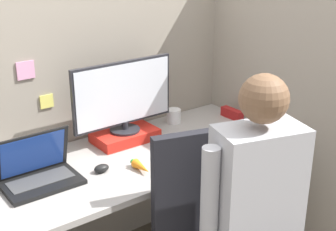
{
  "coord_description": "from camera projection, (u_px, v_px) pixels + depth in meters",
  "views": [
    {
      "loc": [
        -1.17,
        -1.46,
        1.76
      ],
      "look_at": [
        0.06,
        0.17,
        0.97
      ],
      "focal_mm": 50.0,
      "sensor_mm": 36.0,
      "label": 1
    }
  ],
  "objects": [
    {
      "name": "carrot_toy",
      "position": [
        141.0,
        167.0,
        2.19
      ],
      "size": [
        0.05,
        0.14,
        0.05
      ],
      "color": "orange",
      "rests_on": "desk"
    },
    {
      "name": "cubicle_panel_right",
      "position": [
        263.0,
        102.0,
        2.74
      ],
      "size": [
        0.04,
        1.33,
        1.69
      ],
      "color": "gray",
      "rests_on": "ground"
    },
    {
      "name": "person",
      "position": [
        271.0,
        210.0,
        1.83
      ],
      "size": [
        0.46,
        0.5,
        1.3
      ],
      "color": "brown",
      "rests_on": "ground"
    },
    {
      "name": "monitor",
      "position": [
        123.0,
        95.0,
        2.44
      ],
      "size": [
        0.58,
        0.16,
        0.38
      ],
      "color": "#232328",
      "rests_on": "paper_box"
    },
    {
      "name": "cubicle_panel_back",
      "position": [
        101.0,
        111.0,
        2.6
      ],
      "size": [
        2.12,
        0.05,
        1.69
      ],
      "color": "gray",
      "rests_on": "ground"
    },
    {
      "name": "coffee_mug",
      "position": [
        174.0,
        116.0,
        2.76
      ],
      "size": [
        0.08,
        0.08,
        0.08
      ],
      "color": "white",
      "rests_on": "desk"
    },
    {
      "name": "desk",
      "position": [
        139.0,
        183.0,
        2.43
      ],
      "size": [
        1.62,
        0.69,
        0.72
      ],
      "color": "#9E9993",
      "rests_on": "ground"
    },
    {
      "name": "paper_box",
      "position": [
        125.0,
        136.0,
        2.52
      ],
      "size": [
        0.34,
        0.21,
        0.06
      ],
      "color": "red",
      "rests_on": "desk"
    },
    {
      "name": "laptop",
      "position": [
        39.0,
        174.0,
        2.08
      ],
      "size": [
        0.33,
        0.22,
        0.23
      ],
      "color": "black",
      "rests_on": "desk"
    },
    {
      "name": "mouse",
      "position": [
        102.0,
        168.0,
        2.19
      ],
      "size": [
        0.07,
        0.05,
        0.04
      ],
      "color": "black",
      "rests_on": "desk"
    },
    {
      "name": "stapler",
      "position": [
        232.0,
        114.0,
        2.83
      ],
      "size": [
        0.05,
        0.15,
        0.06
      ],
      "color": "#A31919",
      "rests_on": "desk"
    }
  ]
}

